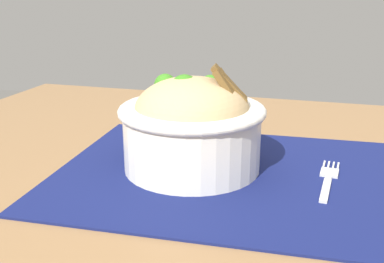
# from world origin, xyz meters

# --- Properties ---
(table) EXTENTS (1.14, 0.82, 0.71)m
(table) POSITION_xyz_m (0.00, 0.00, 0.65)
(table) COLOR olive
(table) RESTS_ON ground_plane
(placemat) EXTENTS (0.46, 0.36, 0.00)m
(placemat) POSITION_xyz_m (-0.02, -0.03, 0.72)
(placemat) COLOR #11194C
(placemat) RESTS_ON table
(bowl) EXTENTS (0.19, 0.19, 0.14)m
(bowl) POSITION_xyz_m (-0.07, -0.02, 0.78)
(bowl) COLOR silver
(bowl) RESTS_ON placemat
(fork) EXTENTS (0.03, 0.13, 0.00)m
(fork) POSITION_xyz_m (0.11, -0.01, 0.72)
(fork) COLOR #BDBDBD
(fork) RESTS_ON placemat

